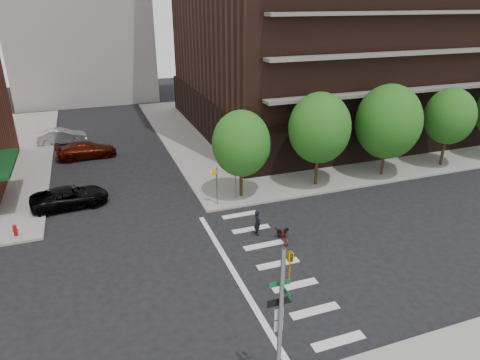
% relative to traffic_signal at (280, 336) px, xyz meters
% --- Properties ---
extents(ground, '(120.00, 120.00, 0.00)m').
position_rel_traffic_signal_xyz_m(ground, '(0.47, 7.49, -2.70)').
color(ground, black).
rests_on(ground, ground).
extents(sidewalk_ne, '(39.00, 33.00, 0.15)m').
position_rel_traffic_signal_xyz_m(sidewalk_ne, '(20.97, 30.99, -2.62)').
color(sidewalk_ne, gray).
rests_on(sidewalk_ne, ground).
extents(crosswalk, '(3.85, 13.00, 0.01)m').
position_rel_traffic_signal_xyz_m(crosswalk, '(2.68, 7.49, -2.69)').
color(crosswalk, silver).
rests_on(crosswalk, ground).
extents(tree_a, '(4.00, 4.00, 5.90)m').
position_rel_traffic_signal_xyz_m(tree_a, '(4.47, 15.99, 1.35)').
color(tree_a, '#301E11').
rests_on(tree_a, sidewalk_ne).
extents(tree_b, '(4.50, 4.50, 6.65)m').
position_rel_traffic_signal_xyz_m(tree_b, '(10.47, 15.99, 1.85)').
color(tree_b, '#301E11').
rests_on(tree_b, sidewalk_ne).
extents(tree_c, '(5.00, 5.00, 6.80)m').
position_rel_traffic_signal_xyz_m(tree_c, '(16.47, 15.99, 1.75)').
color(tree_c, '#301E11').
rests_on(tree_c, sidewalk_ne).
extents(tree_d, '(4.00, 4.00, 6.20)m').
position_rel_traffic_signal_xyz_m(tree_d, '(22.47, 15.99, 1.64)').
color(tree_d, '#301E11').
rests_on(tree_d, sidewalk_ne).
extents(traffic_signal, '(0.90, 0.75, 6.00)m').
position_rel_traffic_signal_xyz_m(traffic_signal, '(0.00, 0.00, 0.00)').
color(traffic_signal, slate).
rests_on(traffic_signal, sidewalk_s).
extents(pedestrian_signal, '(2.18, 0.67, 2.60)m').
position_rel_traffic_signal_xyz_m(pedestrian_signal, '(2.79, 15.42, -0.84)').
color(pedestrian_signal, slate).
rests_on(pedestrian_signal, sidewalk_ne).
extents(fire_hydrant, '(0.24, 0.24, 0.73)m').
position_rel_traffic_signal_xyz_m(fire_hydrant, '(-10.03, 15.29, -2.15)').
color(fire_hydrant, '#A50C0C').
rests_on(fire_hydrant, sidewalk_nw).
extents(parked_car_black, '(2.68, 5.18, 1.39)m').
position_rel_traffic_signal_xyz_m(parked_car_black, '(-6.98, 18.64, -2.00)').
color(parked_car_black, black).
rests_on(parked_car_black, ground).
extents(parked_car_maroon, '(2.26, 5.16, 1.48)m').
position_rel_traffic_signal_xyz_m(parked_car_maroon, '(-5.61, 28.46, -1.96)').
color(parked_car_maroon, '#3D0D04').
rests_on(parked_car_maroon, ground).
extents(parked_car_silver, '(1.60, 4.49, 1.48)m').
position_rel_traffic_signal_xyz_m(parked_car_silver, '(-7.73, 33.59, -1.96)').
color(parked_car_silver, '#A1A3A9').
rests_on(parked_car_silver, ground).
extents(scooter, '(0.76, 1.64, 0.83)m').
position_rel_traffic_signal_xyz_m(scooter, '(4.75, 9.50, -2.28)').
color(scooter, maroon).
rests_on(scooter, ground).
extents(dog_walker, '(0.59, 0.39, 1.60)m').
position_rel_traffic_signal_xyz_m(dog_walker, '(3.58, 10.79, -1.90)').
color(dog_walker, black).
rests_on(dog_walker, ground).
extents(dog, '(0.70, 0.38, 0.59)m').
position_rel_traffic_signal_xyz_m(dog, '(4.88, 9.99, -2.33)').
color(dog, black).
rests_on(dog, ground).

